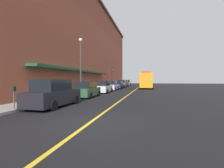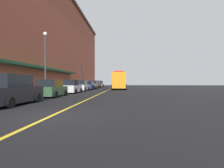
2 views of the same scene
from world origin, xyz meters
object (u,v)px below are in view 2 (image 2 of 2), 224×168
object	(u,v)px
parked_car_6	(96,84)
parking_meter_2	(81,84)
parked_car_5	(93,85)
utility_truck	(119,81)
parked_car_0	(11,91)
parked_car_2	(71,87)
parked_car_7	(100,84)
parking_meter_0	(88,84)
street_lamp_left	(45,56)
parked_car_4	(89,86)
parked_car_3	(81,86)
traffic_light_near	(83,73)
parked_car_1	(51,89)

from	to	relation	value
parked_car_6	parking_meter_2	distance (m)	10.61
parked_car_5	utility_truck	distance (m)	6.78
parked_car_0	parking_meter_2	world-z (taller)	parked_car_0
parked_car_2	parked_car_7	distance (m)	27.54
parked_car_7	parking_meter_2	distance (m)	16.21
parking_meter_0	parking_meter_2	xyz separation A→B (m)	(0.00, -6.80, 0.00)
parked_car_7	street_lamp_left	size ratio (longest dim) A/B	0.60
parked_car_4	parking_meter_0	size ratio (longest dim) A/B	3.46
utility_truck	parking_meter_0	xyz separation A→B (m)	(-7.22, 4.79, -0.59)
parked_car_0	parked_car_3	bearing A→B (deg)	1.18
parked_car_4	parked_car_5	distance (m)	5.44
parked_car_4	traffic_light_near	world-z (taller)	traffic_light_near
parked_car_3	parked_car_5	size ratio (longest dim) A/B	1.17
parked_car_3	parking_meter_2	size ratio (longest dim) A/B	3.68
parked_car_2	parked_car_5	xyz separation A→B (m)	(0.04, 16.84, 0.02)
parking_meter_0	parked_car_3	bearing A→B (deg)	-83.59
parked_car_5	traffic_light_near	bearing A→B (deg)	163.40
parked_car_0	utility_truck	world-z (taller)	utility_truck
utility_truck	traffic_light_near	world-z (taller)	traffic_light_near
parked_car_0	parked_car_5	bearing A→B (deg)	1.19
parked_car_1	parked_car_5	bearing A→B (deg)	-0.94
parked_car_0	parked_car_2	size ratio (longest dim) A/B	1.07
utility_truck	parked_car_0	bearing A→B (deg)	-13.38
parked_car_1	parked_car_7	world-z (taller)	parked_car_7
parked_car_4	parking_meter_0	distance (m)	6.95
utility_truck	traffic_light_near	distance (m)	7.39
parked_car_1	parked_car_0	bearing A→B (deg)	179.92
street_lamp_left	traffic_light_near	bearing A→B (deg)	87.58
parked_car_3	parking_meter_2	world-z (taller)	parked_car_3
parked_car_5	parking_meter_2	world-z (taller)	parked_car_5
street_lamp_left	parked_car_4	bearing A→B (deg)	82.04
traffic_light_near	parked_car_3	bearing A→B (deg)	-78.76
parked_car_4	parked_car_3	bearing A→B (deg)	-179.61
parked_car_4	parked_car_5	xyz separation A→B (m)	(-0.01, 5.44, 0.07)
parked_car_3	parked_car_7	size ratio (longest dim) A/B	1.17
parked_car_1	utility_truck	xyz separation A→B (m)	(5.91, 19.63, 0.87)
parked_car_7	street_lamp_left	xyz separation A→B (m)	(-1.95, -30.79, 3.56)
utility_truck	street_lamp_left	bearing A→B (deg)	-25.92
parked_car_6	parking_meter_2	size ratio (longest dim) A/B	3.26
parked_car_1	parked_car_6	bearing A→B (deg)	-0.63
parked_car_4	parked_car_2	bearing A→B (deg)	-179.60
parked_car_2	street_lamp_left	world-z (taller)	street_lamp_left
parked_car_7	utility_truck	xyz separation A→B (m)	(5.87, -14.14, 0.81)
parked_car_0	street_lamp_left	world-z (taller)	street_lamp_left
parked_car_3	parked_car_4	bearing A→B (deg)	-2.47
utility_truck	street_lamp_left	size ratio (longest dim) A/B	1.20
parked_car_5	utility_truck	size ratio (longest dim) A/B	0.50
parked_car_6	utility_truck	bearing A→B (deg)	-145.01
parked_car_7	utility_truck	distance (m)	15.34
parked_car_0	parked_car_5	world-z (taller)	parked_car_0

